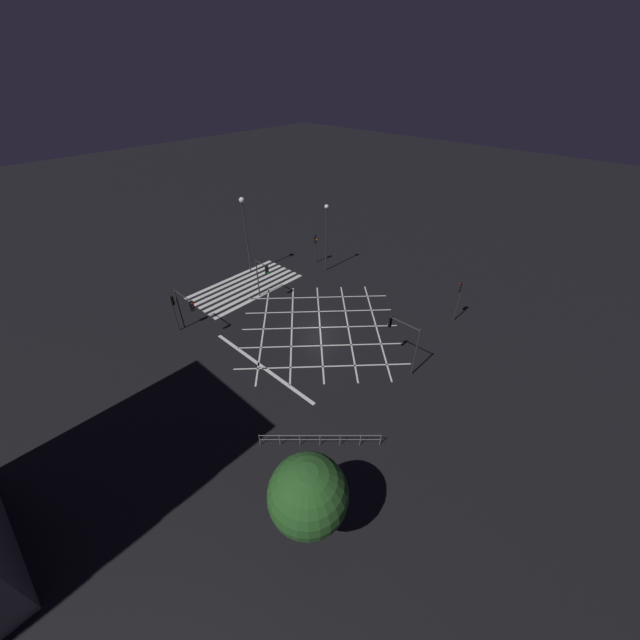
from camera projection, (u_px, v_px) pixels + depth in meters
ground_plane at (320, 327)px, 33.84m from camera, size 200.00×200.00×0.00m
road_markings at (267, 301)px, 37.54m from camera, size 18.10×23.33×0.01m
traffic_light_median_south at (263, 273)px, 36.06m from camera, size 0.36×1.95×4.31m
traffic_light_median_north at (402, 334)px, 27.55m from camera, size 0.36×2.85×4.60m
traffic_light_sw_cross at (316, 243)px, 43.15m from camera, size 0.36×0.39×3.68m
traffic_light_se_main at (173, 306)px, 31.98m from camera, size 0.39×0.36×3.76m
traffic_light_nw_cross at (460, 294)px, 33.01m from camera, size 0.36×0.39×4.23m
traffic_light_se_cross at (186, 306)px, 31.15m from camera, size 0.36×3.01×4.28m
street_lamp_east at (244, 217)px, 38.81m from camera, size 0.61×0.61×8.89m
street_lamp_west at (326, 227)px, 39.94m from camera, size 0.48×0.48×7.96m
street_tree_near at (308, 495)px, 16.23m from camera, size 3.76×3.76×6.38m
pedestrian_railing at (320, 439)px, 23.08m from camera, size 5.36×5.85×1.05m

